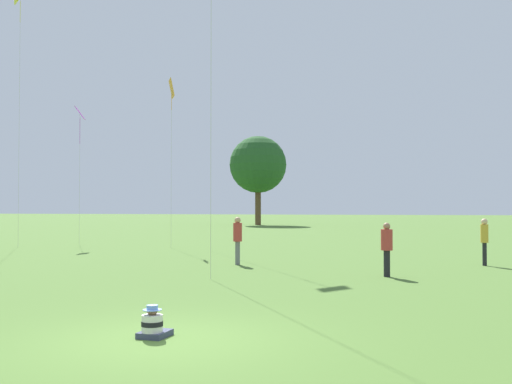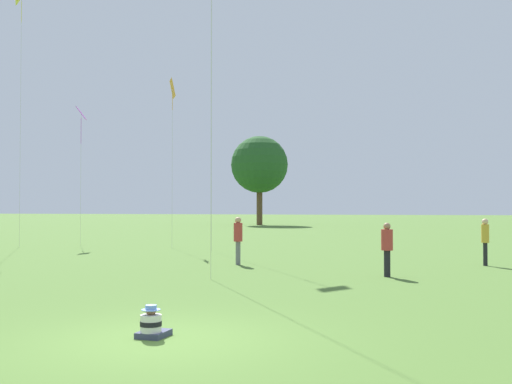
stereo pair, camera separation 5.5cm
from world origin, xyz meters
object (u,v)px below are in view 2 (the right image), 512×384
(kite_6, at_px, (22,2))
(distant_tree_1, at_px, (259,165))
(person_standing_1, at_px, (485,237))
(kite_5, at_px, (81,118))
(seated_toddler, at_px, (152,325))
(person_standing_3, at_px, (238,236))
(person_standing_2, at_px, (387,245))
(kite_4, at_px, (172,93))

(kite_6, relative_size, distant_tree_1, 1.36)
(person_standing_1, xyz_separation_m, kite_5, (-21.07, 8.13, 6.32))
(seated_toddler, xyz_separation_m, kite_5, (-13.79, 22.23, 7.18))
(person_standing_1, distance_m, person_standing_3, 9.18)
(kite_6, bearing_deg, person_standing_3, 74.76)
(person_standing_1, height_order, kite_6, kite_6)
(person_standing_2, relative_size, kite_6, 0.12)
(person_standing_1, distance_m, kite_4, 17.55)
(person_standing_2, xyz_separation_m, person_standing_3, (-5.51, 2.69, 0.08))
(person_standing_2, relative_size, kite_4, 0.19)
(kite_6, height_order, distant_tree_1, kite_6)
(kite_4, bearing_deg, seated_toddler, -141.76)
(kite_4, relative_size, kite_5, 1.12)
(person_standing_2, height_order, kite_4, kite_4)
(seated_toddler, height_order, person_standing_3, person_standing_3)
(kite_6, bearing_deg, kite_5, 156.06)
(kite_5, bearing_deg, kite_6, 169.56)
(person_standing_2, xyz_separation_m, kite_6, (-19.57, 9.60, 12.37))
(seated_toddler, distance_m, kite_6, 28.23)
(person_standing_1, relative_size, person_standing_2, 1.03)
(person_standing_1, height_order, person_standing_2, person_standing_1)
(kite_5, distance_m, kite_6, 6.95)
(person_standing_1, bearing_deg, person_standing_3, 91.35)
(seated_toddler, distance_m, kite_4, 23.15)
(kite_5, xyz_separation_m, distant_tree_1, (2.35, 37.38, -0.26))
(person_standing_1, bearing_deg, kite_6, 68.10)
(seated_toddler, relative_size, person_standing_1, 0.34)
(person_standing_2, height_order, person_standing_3, person_standing_3)
(person_standing_2, distance_m, kite_5, 22.47)
(seated_toddler, height_order, person_standing_1, person_standing_1)
(seated_toddler, bearing_deg, person_standing_3, 103.36)
(person_standing_2, height_order, distant_tree_1, distant_tree_1)
(person_standing_2, relative_size, kite_5, 0.21)
(person_standing_3, height_order, kite_5, kite_5)
(seated_toddler, relative_size, kite_4, 0.07)
(kite_4, relative_size, kite_6, 0.63)
(person_standing_2, height_order, kite_5, kite_5)
(person_standing_1, xyz_separation_m, kite_4, (-14.72, 6.31, 7.17))
(person_standing_2, bearing_deg, kite_6, 2.05)
(seated_toddler, xyz_separation_m, person_standing_1, (7.28, 14.09, 0.86))
(distant_tree_1, bearing_deg, kite_5, -93.60)
(person_standing_1, distance_m, kite_5, 23.45)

